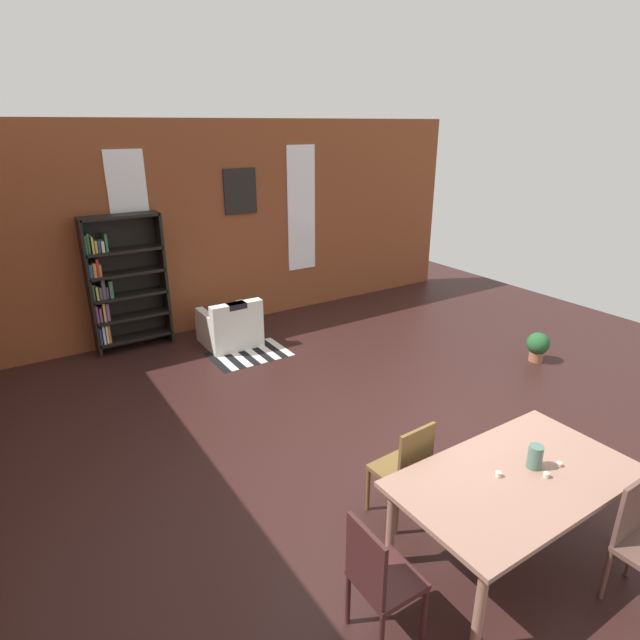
{
  "coord_description": "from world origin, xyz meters",
  "views": [
    {
      "loc": [
        -3.28,
        -3.37,
        3.23
      ],
      "look_at": [
        -0.16,
        1.45,
        1.06
      ],
      "focal_mm": 29.24,
      "sensor_mm": 36.0,
      "label": 1
    }
  ],
  "objects_px": {
    "dining_table": "(516,484)",
    "dining_chair_far_left": "(405,468)",
    "vase_on_table": "(535,457)",
    "bookshelf_tall": "(122,284)",
    "dining_chair_head_left": "(379,577)",
    "potted_plant_by_shelf": "(538,345)",
    "armchair_white": "(230,327)"
  },
  "relations": [
    {
      "from": "dining_table",
      "to": "dining_chair_far_left",
      "type": "xyz_separation_m",
      "value": [
        -0.42,
        0.76,
        -0.16
      ]
    },
    {
      "from": "vase_on_table",
      "to": "dining_chair_far_left",
      "type": "distance_m",
      "value": 1.03
    },
    {
      "from": "vase_on_table",
      "to": "bookshelf_tall",
      "type": "bearing_deg",
      "value": 106.0
    },
    {
      "from": "dining_table",
      "to": "dining_chair_head_left",
      "type": "bearing_deg",
      "value": 179.96
    },
    {
      "from": "dining_chair_head_left",
      "to": "bookshelf_tall",
      "type": "distance_m",
      "value": 5.84
    },
    {
      "from": "vase_on_table",
      "to": "bookshelf_tall",
      "type": "xyz_separation_m",
      "value": [
        -1.67,
        5.82,
        0.18
      ]
    },
    {
      "from": "potted_plant_by_shelf",
      "to": "dining_chair_far_left",
      "type": "bearing_deg",
      "value": -159.89
    },
    {
      "from": "dining_chair_far_left",
      "to": "potted_plant_by_shelf",
      "type": "distance_m",
      "value": 4.02
    },
    {
      "from": "vase_on_table",
      "to": "potted_plant_by_shelf",
      "type": "xyz_separation_m",
      "value": [
        3.15,
        2.14,
        -0.6
      ]
    },
    {
      "from": "dining_table",
      "to": "dining_chair_head_left",
      "type": "relative_size",
      "value": 1.99
    },
    {
      "from": "bookshelf_tall",
      "to": "armchair_white",
      "type": "xyz_separation_m",
      "value": [
        1.37,
        -0.71,
        -0.74
      ]
    },
    {
      "from": "potted_plant_by_shelf",
      "to": "dining_table",
      "type": "bearing_deg",
      "value": -147.43
    },
    {
      "from": "dining_chair_far_left",
      "to": "potted_plant_by_shelf",
      "type": "height_order",
      "value": "dining_chair_far_left"
    },
    {
      "from": "dining_chair_far_left",
      "to": "dining_chair_head_left",
      "type": "bearing_deg",
      "value": -139.82
    },
    {
      "from": "bookshelf_tall",
      "to": "armchair_white",
      "type": "height_order",
      "value": "bookshelf_tall"
    },
    {
      "from": "dining_chair_far_left",
      "to": "bookshelf_tall",
      "type": "xyz_separation_m",
      "value": [
        -1.05,
        5.06,
        0.51
      ]
    },
    {
      "from": "vase_on_table",
      "to": "armchair_white",
      "type": "bearing_deg",
      "value": 93.39
    },
    {
      "from": "vase_on_table",
      "to": "potted_plant_by_shelf",
      "type": "height_order",
      "value": "vase_on_table"
    },
    {
      "from": "dining_chair_far_left",
      "to": "vase_on_table",
      "type": "bearing_deg",
      "value": -50.86
    },
    {
      "from": "vase_on_table",
      "to": "armchair_white",
      "type": "distance_m",
      "value": 5.15
    },
    {
      "from": "dining_chair_head_left",
      "to": "potted_plant_by_shelf",
      "type": "xyz_separation_m",
      "value": [
        4.66,
        2.14,
        -0.27
      ]
    },
    {
      "from": "armchair_white",
      "to": "potted_plant_by_shelf",
      "type": "relative_size",
      "value": 1.86
    },
    {
      "from": "dining_table",
      "to": "potted_plant_by_shelf",
      "type": "relative_size",
      "value": 4.35
    },
    {
      "from": "dining_table",
      "to": "dining_chair_far_left",
      "type": "bearing_deg",
      "value": 119.05
    },
    {
      "from": "dining_chair_head_left",
      "to": "potted_plant_by_shelf",
      "type": "height_order",
      "value": "dining_chair_head_left"
    },
    {
      "from": "vase_on_table",
      "to": "dining_chair_head_left",
      "type": "bearing_deg",
      "value": 179.97
    },
    {
      "from": "dining_table",
      "to": "armchair_white",
      "type": "height_order",
      "value": "armchair_white"
    },
    {
      "from": "dining_table",
      "to": "dining_chair_head_left",
      "type": "distance_m",
      "value": 1.33
    },
    {
      "from": "bookshelf_tall",
      "to": "potted_plant_by_shelf",
      "type": "xyz_separation_m",
      "value": [
        4.82,
        -3.68,
        -0.78
      ]
    },
    {
      "from": "vase_on_table",
      "to": "dining_chair_far_left",
      "type": "bearing_deg",
      "value": 129.14
    },
    {
      "from": "vase_on_table",
      "to": "potted_plant_by_shelf",
      "type": "bearing_deg",
      "value": 34.15
    },
    {
      "from": "vase_on_table",
      "to": "armchair_white",
      "type": "xyz_separation_m",
      "value": [
        -0.3,
        5.11,
        -0.56
      ]
    }
  ]
}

